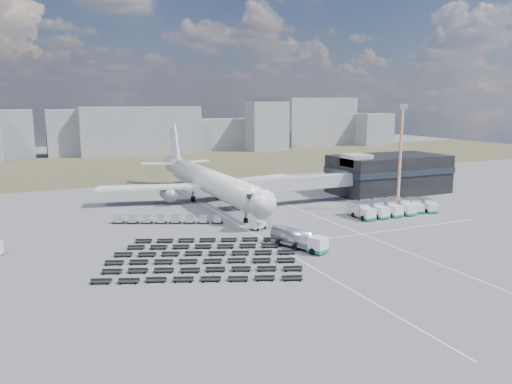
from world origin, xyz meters
name	(u,v)px	position (x,y,z in m)	size (l,w,h in m)	color
ground	(265,233)	(0.00, 0.00, 0.00)	(420.00, 420.00, 0.00)	#565659
grass_strip	(141,165)	(0.00, 110.00, 0.01)	(420.00, 90.00, 0.01)	#46412A
lane_markings	(303,224)	(9.77, 3.00, 0.01)	(47.12, 110.00, 0.01)	silver
terminal	(388,173)	(47.77, 23.96, 5.25)	(30.40, 16.40, 11.00)	black
jet_bridge	(289,184)	(15.90, 20.42, 5.05)	(30.30, 3.80, 7.05)	#939399
airliner	(207,180)	(0.00, 32.38, 5.29)	(51.59, 64.53, 17.62)	silver
skyline	(115,131)	(-2.69, 150.07, 10.76)	(311.21, 25.29, 25.84)	gray
fuel_tanker	(299,239)	(0.80, -11.16, 1.67)	(6.42, 10.52, 3.34)	silver
pushback_tug	(258,226)	(-0.02, 3.10, 0.70)	(3.05, 1.71, 1.40)	silver
catering_truck	(265,192)	(14.81, 31.16, 1.52)	(2.81, 6.53, 2.97)	silver
service_trucks_near	(382,208)	(28.93, 2.77, 1.59)	(13.18, 7.32, 2.92)	silver
service_trucks_far	(414,205)	(38.24, 3.14, 1.36)	(9.78, 8.53, 2.50)	silver
uld_row	(168,219)	(-14.46, 14.82, 0.89)	(20.61, 10.54, 1.49)	black
baggage_dollies	(201,258)	(-15.74, -9.94, 0.33)	(33.41, 29.54, 0.66)	black
floodlight_mast	(400,159)	(34.65, 4.41, 11.81)	(2.20, 1.82, 23.56)	#CA4D20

